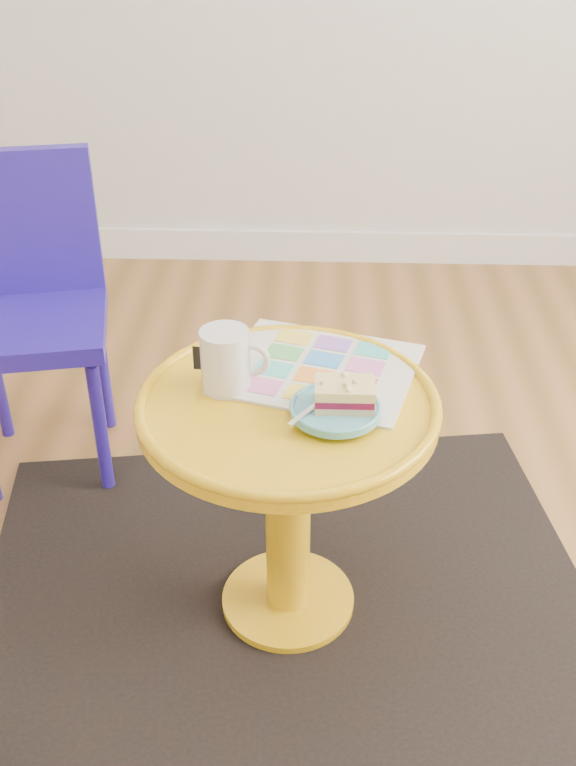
{
  "coord_description": "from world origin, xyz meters",
  "views": [
    {
      "loc": [
        0.18,
        -1.06,
        1.38
      ],
      "look_at": [
        0.13,
        0.22,
        0.56
      ],
      "focal_mm": 40.0,
      "sensor_mm": 36.0,
      "label": 1
    }
  ],
  "objects_px": {
    "chair": "(31,296)",
    "mug": "(227,358)",
    "plate": "(335,410)",
    "side_table": "(288,466)",
    "newspaper": "(319,369)"
  },
  "relations": [
    {
      "from": "chair",
      "to": "plate",
      "type": "relative_size",
      "value": 4.88
    },
    {
      "from": "side_table",
      "to": "mug",
      "type": "xyz_separation_m",
      "value": [
        -0.11,
        0.04,
        0.21
      ]
    },
    {
      "from": "chair",
      "to": "mug",
      "type": "height_order",
      "value": "chair"
    },
    {
      "from": "chair",
      "to": "mug",
      "type": "relative_size",
      "value": 6.05
    },
    {
      "from": "plate",
      "to": "mug",
      "type": "bearing_deg",
      "value": 155.1
    },
    {
      "from": "chair",
      "to": "plate",
      "type": "height_order",
      "value": "chair"
    },
    {
      "from": "newspaper",
      "to": "mug",
      "type": "bearing_deg",
      "value": -142.18
    },
    {
      "from": "side_table",
      "to": "mug",
      "type": "bearing_deg",
      "value": 159.21
    },
    {
      "from": "chair",
      "to": "newspaper",
      "type": "height_order",
      "value": "chair"
    },
    {
      "from": "plate",
      "to": "side_table",
      "type": "bearing_deg",
      "value": 150.02
    },
    {
      "from": "chair",
      "to": "plate",
      "type": "distance_m",
      "value": 0.94
    },
    {
      "from": "mug",
      "to": "plate",
      "type": "bearing_deg",
      "value": -18.94
    },
    {
      "from": "mug",
      "to": "plate",
      "type": "relative_size",
      "value": 0.81
    },
    {
      "from": "mug",
      "to": "plate",
      "type": "xyz_separation_m",
      "value": [
        0.2,
        -0.09,
        -0.05
      ]
    },
    {
      "from": "newspaper",
      "to": "plate",
      "type": "distance_m",
      "value": 0.16
    }
  ]
}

